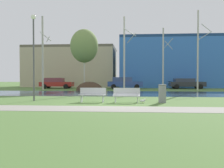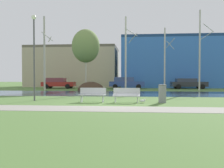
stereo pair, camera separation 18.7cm
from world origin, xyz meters
name	(u,v)px [view 1 (the left image)]	position (x,y,z in m)	size (l,w,h in m)	color
ground_plane	(118,93)	(0.00, 10.00, 0.00)	(120.00, 120.00, 0.00)	#517538
paved_path_strip	(103,109)	(0.00, -2.27, 0.01)	(60.00, 2.15, 0.01)	gray
river_band	(118,93)	(0.00, 9.36, 0.00)	(80.00, 7.74, 0.01)	#284256
soil_mound	(89,90)	(-3.60, 14.53, 0.00)	(3.07, 3.47, 2.01)	#423021
bench_left	(92,94)	(-1.02, 0.84, 0.47)	(1.61, 0.60, 0.87)	#B2B5B7
bench_right	(127,95)	(1.03, 0.84, 0.47)	(1.61, 0.60, 0.87)	#B2B5B7
trash_bin	(162,93)	(3.14, 0.91, 0.56)	(0.48, 0.48, 1.08)	gray
seagull	(143,101)	(1.98, 0.65, 0.13)	(0.41, 0.15, 0.25)	white
streetlamp	(34,43)	(-4.89, 1.43, 3.66)	(0.32, 0.32, 5.50)	#4C4C51
birch_far_left	(43,53)	(-9.22, 14.82, 4.44)	(1.24, 2.02, 8.74)	#BCB7A8
birch_left	(84,46)	(-4.38, 15.43, 5.25)	(3.31, 3.31, 7.25)	beige
birch_center_left	(125,53)	(0.45, 14.76, 4.35)	(1.47, 2.67, 8.48)	beige
birch_center	(163,58)	(4.95, 15.58, 3.73)	(1.21, 2.19, 7.28)	beige
birch_center_right	(198,49)	(9.00, 15.91, 4.78)	(1.61, 2.99, 9.34)	beige
parked_van_nearest_red	(56,83)	(-9.04, 19.28, 0.77)	(4.46, 2.24, 1.45)	maroon
parked_sedan_second_blue	(124,83)	(0.27, 19.24, 0.81)	(4.66, 2.09, 1.55)	#2D4793
parked_hatch_third_dark	(186,83)	(8.46, 19.83, 0.75)	(4.65, 2.13, 1.38)	#282B30
building_beige_block	(73,67)	(-8.78, 27.71, 3.28)	(14.42, 9.03, 6.55)	#BCAD8E
building_blue_store	(175,63)	(8.11, 26.69, 3.83)	(17.29, 9.82, 7.66)	#3870C6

